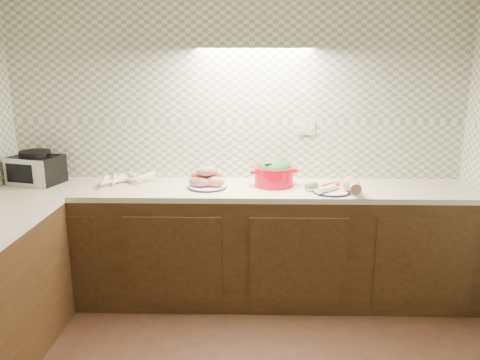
{
  "coord_description": "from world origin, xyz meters",
  "views": [
    {
      "loc": [
        0.1,
        -1.92,
        1.82
      ],
      "look_at": [
        0.03,
        1.25,
        1.02
      ],
      "focal_mm": 35.0,
      "sensor_mm": 36.0,
      "label": 1
    }
  ],
  "objects_px": {
    "dutch_oven": "(274,173)",
    "veg_plate": "(339,187)",
    "sweet_potato_plate": "(207,180)",
    "onion_bowl": "(205,178)",
    "parsnip_pile": "(122,181)",
    "toaster_oven": "(36,168)"
  },
  "relations": [
    {
      "from": "dutch_oven",
      "to": "veg_plate",
      "type": "distance_m",
      "value": 0.5
    },
    {
      "from": "sweet_potato_plate",
      "to": "veg_plate",
      "type": "bearing_deg",
      "value": -7.32
    },
    {
      "from": "onion_bowl",
      "to": "dutch_oven",
      "type": "height_order",
      "value": "dutch_oven"
    },
    {
      "from": "parsnip_pile",
      "to": "onion_bowl",
      "type": "relative_size",
      "value": 3.23
    },
    {
      "from": "toaster_oven",
      "to": "veg_plate",
      "type": "xyz_separation_m",
      "value": [
        2.31,
        -0.22,
        -0.07
      ]
    },
    {
      "from": "toaster_oven",
      "to": "veg_plate",
      "type": "distance_m",
      "value": 2.32
    },
    {
      "from": "toaster_oven",
      "to": "onion_bowl",
      "type": "bearing_deg",
      "value": 16.85
    },
    {
      "from": "sweet_potato_plate",
      "to": "onion_bowl",
      "type": "relative_size",
      "value": 2.13
    },
    {
      "from": "toaster_oven",
      "to": "parsnip_pile",
      "type": "distance_m",
      "value": 0.69
    },
    {
      "from": "parsnip_pile",
      "to": "onion_bowl",
      "type": "distance_m",
      "value": 0.64
    },
    {
      "from": "toaster_oven",
      "to": "parsnip_pile",
      "type": "height_order",
      "value": "toaster_oven"
    },
    {
      "from": "parsnip_pile",
      "to": "onion_bowl",
      "type": "bearing_deg",
      "value": 8.46
    },
    {
      "from": "toaster_oven",
      "to": "parsnip_pile",
      "type": "xyz_separation_m",
      "value": [
        0.68,
        -0.06,
        -0.08
      ]
    },
    {
      "from": "parsnip_pile",
      "to": "dutch_oven",
      "type": "height_order",
      "value": "dutch_oven"
    },
    {
      "from": "dutch_oven",
      "to": "parsnip_pile",
      "type": "bearing_deg",
      "value": 171.13
    },
    {
      "from": "sweet_potato_plate",
      "to": "dutch_oven",
      "type": "bearing_deg",
      "value": 7.81
    },
    {
      "from": "toaster_oven",
      "to": "sweet_potato_plate",
      "type": "height_order",
      "value": "toaster_oven"
    },
    {
      "from": "toaster_oven",
      "to": "dutch_oven",
      "type": "height_order",
      "value": "toaster_oven"
    },
    {
      "from": "onion_bowl",
      "to": "veg_plate",
      "type": "height_order",
      "value": "veg_plate"
    },
    {
      "from": "onion_bowl",
      "to": "dutch_oven",
      "type": "distance_m",
      "value": 0.54
    },
    {
      "from": "toaster_oven",
      "to": "dutch_oven",
      "type": "distance_m",
      "value": 1.85
    },
    {
      "from": "toaster_oven",
      "to": "sweet_potato_plate",
      "type": "bearing_deg",
      "value": 11.05
    }
  ]
}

